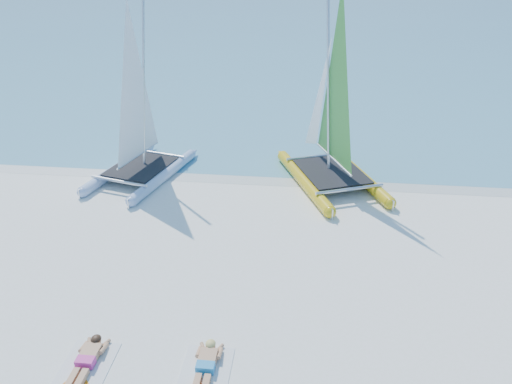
# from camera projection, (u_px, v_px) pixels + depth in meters

# --- Properties ---
(ground) EXTENTS (140.00, 140.00, 0.00)m
(ground) POSITION_uv_depth(u_px,v_px,m) (228.00, 263.00, 13.44)
(ground) COLOR white
(ground) RESTS_ON ground
(sea) EXTENTS (140.00, 115.00, 0.01)m
(sea) POSITION_uv_depth(u_px,v_px,m) (300.00, 2.00, 69.26)
(sea) COLOR #72AFBE
(sea) RESTS_ON ground
(wet_sand_strip) EXTENTS (140.00, 1.40, 0.01)m
(wet_sand_strip) POSITION_uv_depth(u_px,v_px,m) (252.00, 176.00, 18.32)
(wet_sand_strip) COLOR silver
(wet_sand_strip) RESTS_ON ground
(catamaran_blue) EXTENTS (3.38, 5.19, 6.52)m
(catamaran_blue) POSITION_uv_depth(u_px,v_px,m) (138.00, 125.00, 17.54)
(catamaran_blue) COLOR #A8BCDC
(catamaran_blue) RESTS_ON ground
(catamaran_yellow) EXTENTS (4.27, 5.78, 7.13)m
(catamaran_yellow) POSITION_uv_depth(u_px,v_px,m) (329.00, 118.00, 17.31)
(catamaran_yellow) COLOR gold
(catamaran_yellow) RESTS_ON ground
(towel_a) EXTENTS (1.00, 1.85, 0.02)m
(towel_a) POSITION_uv_depth(u_px,v_px,m) (81.00, 375.00, 9.96)
(towel_a) COLOR silver
(towel_a) RESTS_ON ground
(sunbather_a) EXTENTS (0.37, 1.73, 0.26)m
(sunbather_a) POSITION_uv_depth(u_px,v_px,m) (85.00, 364.00, 10.08)
(sunbather_a) COLOR tan
(sunbather_a) RESTS_ON towel_a
(towel_b) EXTENTS (1.00, 1.85, 0.02)m
(towel_b) POSITION_uv_depth(u_px,v_px,m) (203.00, 381.00, 9.83)
(towel_b) COLOR silver
(towel_b) RESTS_ON ground
(sunbather_b) EXTENTS (0.37, 1.73, 0.26)m
(sunbather_b) POSITION_uv_depth(u_px,v_px,m) (205.00, 369.00, 9.96)
(sunbather_b) COLOR tan
(sunbather_b) RESTS_ON towel_b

